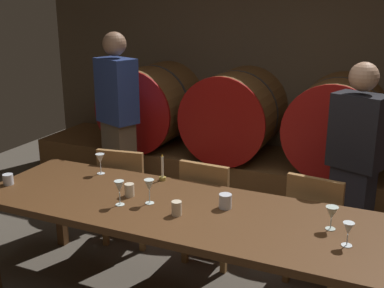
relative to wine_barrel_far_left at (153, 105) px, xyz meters
name	(u,v)px	position (x,y,z in m)	size (l,w,h in m)	color
back_wall	(301,79)	(1.50, 0.55, 0.31)	(6.17, 0.24, 2.49)	brown
barrel_shelf	(283,183)	(1.50, 0.00, -0.69)	(5.55, 0.90, 0.50)	brown
wine_barrel_far_left	(153,105)	(0.00, 0.00, 0.00)	(0.89, 0.95, 0.89)	brown
wine_barrel_center_left	(236,113)	(0.97, 0.00, 0.00)	(0.89, 0.95, 0.89)	brown
wine_barrel_center_right	(338,123)	(1.99, 0.00, 0.00)	(0.89, 0.95, 0.89)	brown
dining_table	(172,214)	(1.21, -1.98, -0.24)	(2.69, 0.90, 0.76)	#4C2D16
chair_left	(127,191)	(0.45, -1.33, -0.45)	(0.45, 0.45, 0.88)	olive
chair_center	(209,207)	(1.22, -1.34, -0.45)	(0.42, 0.42, 0.88)	olive
chair_right	(316,224)	(2.05, -1.29, -0.45)	(0.45, 0.45, 0.88)	olive
guest_left	(118,123)	(0.06, -0.81, -0.02)	(0.44, 0.36, 1.78)	brown
guest_right	(355,166)	(2.25, -0.90, -0.10)	(0.44, 0.35, 1.63)	black
candle_center	(162,173)	(0.95, -1.59, -0.12)	(0.05, 0.05, 0.21)	olive
wine_glass_far_left	(100,159)	(0.45, -1.67, -0.06)	(0.07, 0.07, 0.16)	white
wine_glass_left	(119,188)	(0.90, -2.11, -0.05)	(0.07, 0.07, 0.17)	silver
wine_glass_center	(149,186)	(1.07, -2.01, -0.05)	(0.07, 0.07, 0.17)	silver
wine_glass_right	(332,214)	(2.22, -1.90, -0.08)	(0.08, 0.08, 0.14)	silver
wine_glass_far_right	(348,229)	(2.34, -2.06, -0.08)	(0.06, 0.06, 0.14)	white
cup_far_left	(8,179)	(-0.04, -2.13, -0.14)	(0.07, 0.07, 0.08)	silver
cup_center_left	(129,190)	(0.88, -1.96, -0.13)	(0.07, 0.07, 0.09)	beige
cup_center_right	(177,208)	(1.31, -2.09, -0.13)	(0.06, 0.06, 0.09)	beige
cup_far_right	(225,201)	(1.55, -1.87, -0.13)	(0.08, 0.08, 0.10)	silver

